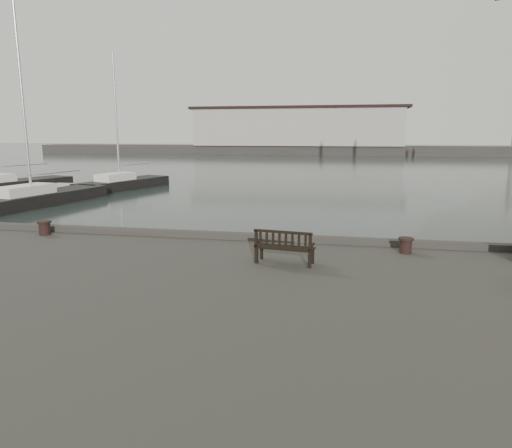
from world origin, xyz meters
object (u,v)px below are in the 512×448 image
(bollard_left, at_px, (45,228))
(yacht_c, at_px, (39,201))
(bollard_right, at_px, (406,245))
(yacht_d, at_px, (124,186))
(bench, at_px, (284,253))
(yacht_b, at_px, (1,188))

(bollard_left, distance_m, yacht_c, 17.80)
(bollard_right, bearing_deg, bollard_left, 179.01)
(bollard_left, relative_size, yacht_c, 0.03)
(bollard_left, relative_size, yacht_d, 0.04)
(bench, xyz_separation_m, bollard_right, (2.93, 1.56, -0.05))
(bollard_right, relative_size, yacht_d, 0.03)
(yacht_d, bearing_deg, bollard_right, -34.21)
(bench, distance_m, bollard_right, 3.32)
(yacht_c, xyz_separation_m, yacht_d, (1.26, 9.35, -0.01))
(bollard_right, bearing_deg, yacht_d, 130.04)
(bollard_left, distance_m, bollard_right, 10.50)
(bollard_right, bearing_deg, yacht_b, 145.04)
(yacht_b, distance_m, yacht_d, 9.66)
(bollard_right, height_order, yacht_d, yacht_d)
(bollard_right, distance_m, yacht_b, 35.31)
(bench, height_order, bollard_right, bench)
(bench, xyz_separation_m, yacht_b, (-25.98, 21.77, -1.57))
(bench, bearing_deg, yacht_b, 147.57)
(yacht_c, bearing_deg, yacht_d, 92.19)
(bollard_left, distance_m, yacht_b, 27.26)
(bollard_left, xyz_separation_m, yacht_b, (-18.42, 20.03, -1.53))
(yacht_b, bearing_deg, yacht_c, -20.61)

